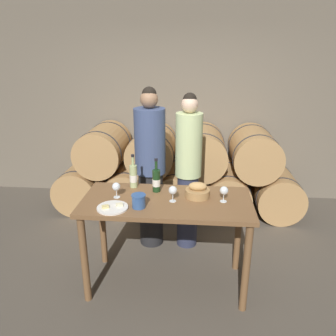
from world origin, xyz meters
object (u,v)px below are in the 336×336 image
tasting_table (167,213)px  cheese_plate (113,207)px  person_left (150,169)px  wine_glass_center (224,191)px  wine_bottle_white (133,176)px  wine_glass_far_left (116,187)px  person_right (188,171)px  wine_bottle_red (156,180)px  blue_crock (139,200)px  wine_glass_left (173,191)px  bread_basket (198,191)px

tasting_table → cheese_plate: 0.50m
person_left → wine_glass_center: 1.02m
wine_bottle_white → wine_glass_far_left: bearing=-113.6°
person_right → wine_bottle_red: size_ratio=5.39×
wine_glass_far_left → blue_crock: bearing=-37.6°
wine_bottle_red → blue_crock: wine_bottle_red is taller
blue_crock → wine_glass_left: bearing=27.1°
blue_crock → wine_glass_center: wine_glass_center is taller
tasting_table → wine_bottle_white: size_ratio=4.58×
person_right → wine_glass_left: (-0.11, -0.73, 0.09)m
bread_basket → person_right: bearing=99.2°
person_left → bread_basket: bearing=-50.4°
wine_glass_left → bread_basket: bearing=27.8°
person_left → person_right: bearing=0.0°
wine_bottle_red → wine_glass_far_left: bearing=-154.0°
person_left → person_right: size_ratio=1.03×
wine_bottle_white → bread_basket: 0.64m
wine_bottle_red → bread_basket: 0.40m
tasting_table → blue_crock: (-0.22, -0.16, 0.20)m
person_left → blue_crock: person_left is taller
cheese_plate → wine_glass_center: wine_glass_center is taller
tasting_table → wine_glass_center: size_ratio=10.55×
person_left → wine_bottle_red: bearing=-76.2°
wine_glass_left → wine_glass_center: 0.44m
tasting_table → person_right: (0.17, 0.71, 0.14)m
wine_glass_far_left → wine_bottle_red: bearing=26.0°
wine_bottle_red → wine_glass_center: (0.61, -0.17, -0.01)m
blue_crock → bread_basket: 0.55m
tasting_table → wine_glass_center: bearing=1.1°
wine_glass_far_left → wine_glass_left: size_ratio=1.00×
person_left → wine_glass_far_left: 0.73m
person_right → wine_bottle_red: 0.61m
wine_bottle_white → wine_glass_left: bearing=-35.6°
person_right → wine_glass_far_left: person_right is taller
bread_basket → cheese_plate: bread_basket is taller
tasting_table → wine_glass_far_left: 0.51m
wine_bottle_red → bread_basket: wine_bottle_red is taller
person_right → bread_basket: bearing=-80.8°
wine_bottle_white → wine_glass_center: (0.84, -0.25, -0.01)m
person_left → wine_bottle_white: bearing=-102.7°
wine_bottle_red → wine_glass_far_left: 0.38m
wine_bottle_white → wine_glass_center: size_ratio=2.31×
wine_bottle_red → bread_basket: size_ratio=1.47×
bread_basket → wine_glass_center: (0.23, -0.08, 0.05)m
person_left → person_right: (0.41, 0.00, -0.02)m
wine_bottle_white → cheese_plate: 0.49m
wine_glass_left → wine_glass_center: same height
wine_glass_center → wine_glass_far_left: bearing=179.7°
cheese_plate → wine_glass_center: size_ratio=1.84×
wine_glass_left → wine_glass_center: (0.44, 0.03, 0.00)m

